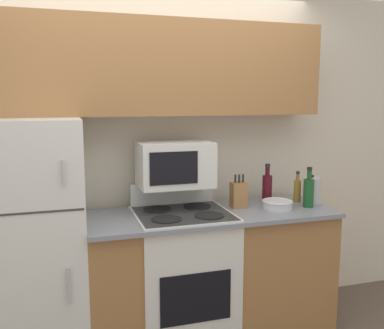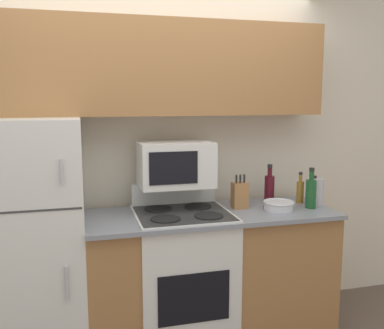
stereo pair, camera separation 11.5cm
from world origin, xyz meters
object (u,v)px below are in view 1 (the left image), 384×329
Objects in this scene: bottle_wine_green at (309,191)px; kettle at (312,190)px; stove at (183,275)px; microwave at (175,164)px; bowl at (277,204)px; refrigerator at (33,244)px; bottle_vinegar at (297,190)px; bottle_wine_red at (267,187)px; knife_block at (238,195)px.

bottle_wine_green is 1.33× the size of kettle.
microwave is (-0.02, 0.13, 0.78)m from stove.
kettle is (0.33, 0.07, 0.07)m from bowl.
refrigerator reaches higher than microwave.
bottle_vinegar is 0.24m from bottle_wine_red.
microwave is at bearing 170.82° from knife_block.
refrigerator reaches higher than bowl.
bottle_vinegar is 1.06× the size of kettle.
bowl is 0.23m from bottle_wine_red.
bottle_wine_green is (0.25, -0.02, 0.08)m from bowl.
bottle_wine_red is at bearing 165.33° from bottle_vinegar.
refrigerator is 2.03m from kettle.
refrigerator is 1.08m from microwave.
bottle_wine_red reaches higher than bowl.
stove is 1.10m from bottle_wine_green.
knife_block reaches higher than stove.
microwave is 1.74× the size of bottle_wine_red.
bottle_vinegar is at bearing -14.67° from bottle_wine_red.
refrigerator is 3.09× the size of microwave.
microwave is at bearing 173.29° from kettle.
kettle is (1.05, -0.12, -0.23)m from microwave.
stove is 0.93m from bottle_wine_red.
stove is 1.10m from bottle_vinegar.
refrigerator is 6.42× the size of knife_block.
microwave is 1.00m from bottle_vinegar.
bottle_wine_red reaches higher than bottle_vinegar.
microwave reaches higher than bottle_wine_green.
bottle_vinegar is at bearing 1.26° from refrigerator.
stove is 0.79m from microwave.
bottle_wine_red is at bearing 3.44° from refrigerator.
refrigerator is at bearing -174.97° from microwave.
bowl is 0.30m from bottle_vinegar.
bottle_vinegar is at bearing 133.49° from kettle.
bottle_wine_red is at bearing 18.28° from knife_block.
bowl is (1.69, -0.11, 0.16)m from refrigerator.
stove is 4.90× the size of bowl.
bowl is at bearing -167.94° from kettle.
knife_block is at bearing -176.37° from bottle_vinegar.
microwave reaches higher than stove.
kettle is (0.31, -0.14, -0.02)m from bottle_wine_red.
bottle_vinegar is (0.95, 0.09, 0.54)m from stove.
bottle_wine_red and bottle_wine_green have the same top height.
stove is 3.67× the size of bottle_wine_green.
bottle_wine_green is (1.93, -0.13, 0.24)m from refrigerator.
bottle_wine_green reaches higher than bottle_vinegar.
bottle_wine_red reaches higher than kettle.
kettle is (0.08, -0.08, 0.01)m from bottle_vinegar.
kettle is (1.03, 0.00, 0.55)m from stove.
microwave reaches higher than bottle_wine_red.
stove is at bearing -168.62° from bottle_wine_red.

